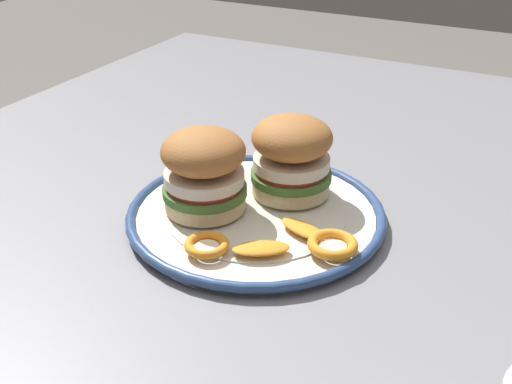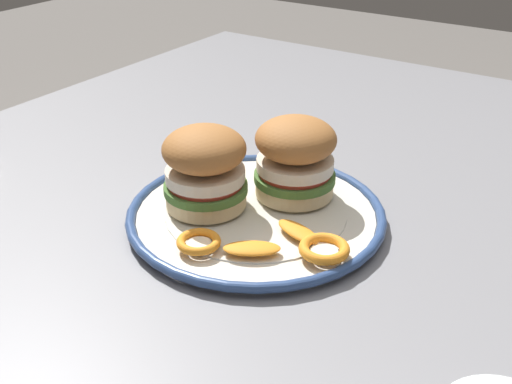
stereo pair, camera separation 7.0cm
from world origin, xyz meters
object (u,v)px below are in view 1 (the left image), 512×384
(sandwich_half_left, at_px, (204,169))
(sandwich_half_right, at_px, (292,155))
(dining_table, at_px, (240,243))
(dinner_plate, at_px, (256,214))

(sandwich_half_left, xyz_separation_m, sandwich_half_right, (0.08, -0.07, 0.00))
(dining_table, relative_size, dinner_plate, 4.25)
(dinner_plate, bearing_deg, sandwich_half_right, -18.01)
(dinner_plate, xyz_separation_m, sandwich_half_right, (0.06, -0.02, 0.06))
(sandwich_half_left, bearing_deg, dining_table, -0.22)
(dining_table, distance_m, dinner_plate, 0.12)
(dinner_plate, distance_m, sandwich_half_left, 0.09)
(dinner_plate, relative_size, sandwich_half_right, 2.24)
(sandwich_half_left, bearing_deg, sandwich_half_right, -41.71)
(sandwich_half_left, distance_m, sandwich_half_right, 0.11)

